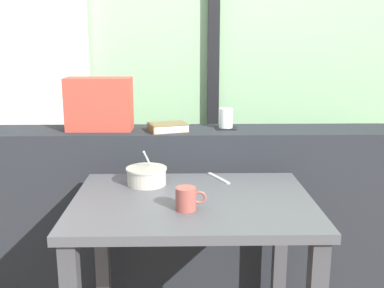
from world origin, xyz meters
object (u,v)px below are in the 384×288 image
at_px(breakfast_table, 193,230).
at_px(closed_book, 168,127).
at_px(ceramic_mug, 187,199).
at_px(throw_pillow, 99,104).
at_px(fork_utensil, 218,178).
at_px(soup_bowl, 147,176).
at_px(coaster_square, 226,128).
at_px(juice_glass, 226,119).

height_order(breakfast_table, closed_book, closed_book).
relative_size(closed_book, ceramic_mug, 1.89).
height_order(throw_pillow, fork_utensil, throw_pillow).
distance_m(soup_bowl, ceramic_mug, 0.34).
xyz_separation_m(throw_pillow, soup_bowl, (0.26, -0.38, -0.25)).
distance_m(coaster_square, juice_glass, 0.05).
distance_m(coaster_square, fork_utensil, 0.38).
relative_size(breakfast_table, throw_pillow, 2.92).
xyz_separation_m(coaster_square, throw_pillow, (-0.63, -0.02, 0.13)).
xyz_separation_m(fork_utensil, ceramic_mug, (-0.15, -0.37, 0.04)).
bearing_deg(soup_bowl, juice_glass, 47.47).
xyz_separation_m(breakfast_table, juice_glass, (0.18, 0.59, 0.34)).
bearing_deg(breakfast_table, closed_book, 101.93).
relative_size(coaster_square, juice_glass, 1.02).
bearing_deg(throw_pillow, breakfast_table, -51.66).
height_order(closed_book, ceramic_mug, closed_book).
relative_size(juice_glass, throw_pillow, 0.31).
bearing_deg(breakfast_table, ceramic_mug, -102.41).
height_order(closed_book, soup_bowl, closed_book).
xyz_separation_m(coaster_square, ceramic_mug, (-0.21, -0.71, -0.12)).
bearing_deg(fork_utensil, ceramic_mug, -137.68).
bearing_deg(throw_pillow, fork_utensil, -28.60).
bearing_deg(juice_glass, throw_pillow, -177.83).
bearing_deg(juice_glass, coaster_square, 0.00).
height_order(breakfast_table, fork_utensil, fork_utensil).
distance_m(juice_glass, closed_book, 0.30).
bearing_deg(throw_pillow, juice_glass, 2.17).
xyz_separation_m(closed_book, throw_pillow, (-0.34, 0.04, 0.11)).
bearing_deg(throw_pillow, ceramic_mug, -58.10).
height_order(juice_glass, throw_pillow, throw_pillow).
distance_m(breakfast_table, soup_bowl, 0.31).
relative_size(breakfast_table, juice_glass, 9.53).
bearing_deg(juice_glass, breakfast_table, -106.98).
xyz_separation_m(soup_bowl, fork_utensil, (0.31, 0.07, -0.03)).
xyz_separation_m(breakfast_table, fork_utensil, (0.12, 0.26, 0.13)).
bearing_deg(juice_glass, ceramic_mug, -106.25).
relative_size(soup_bowl, ceramic_mug, 1.53).
bearing_deg(ceramic_mug, juice_glass, 73.75).
relative_size(breakfast_table, coaster_square, 9.33).
relative_size(coaster_square, fork_utensil, 0.59).
relative_size(closed_book, fork_utensil, 1.25).
xyz_separation_m(throw_pillow, ceramic_mug, (0.42, -0.68, -0.25)).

